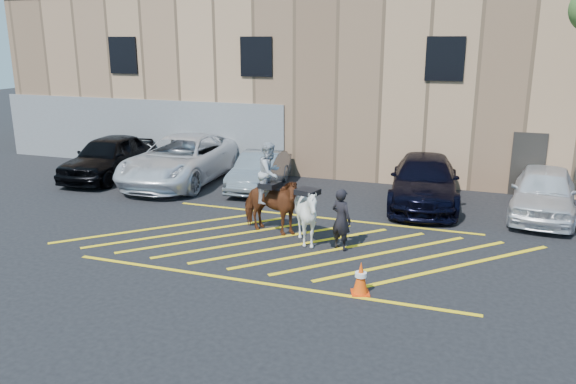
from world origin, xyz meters
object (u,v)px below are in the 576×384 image
(car_white_suv, at_px, (544,192))
(mounted_bay, at_px, (270,197))
(handler, at_px, (341,219))
(traffic_cone, at_px, (361,278))
(car_white_pickup, at_px, (182,159))
(car_blue_suv, at_px, (424,181))
(saddled_white, at_px, (307,215))
(car_silver_sedan, at_px, (260,171))
(car_black_suv, at_px, (109,157))

(car_white_suv, xyz_separation_m, mounted_bay, (-7.30, -4.20, 0.28))
(handler, height_order, traffic_cone, handler)
(car_white_pickup, xyz_separation_m, car_blue_suv, (8.97, -0.00, -0.10))
(car_white_pickup, relative_size, car_blue_suv, 1.19)
(car_blue_suv, xyz_separation_m, saddled_white, (-2.48, -4.97, 0.06))
(car_white_suv, relative_size, traffic_cone, 6.16)
(handler, bearing_deg, car_silver_sedan, -23.67)
(handler, bearing_deg, car_black_suv, 2.02)
(car_white_suv, distance_m, traffic_cone, 8.28)
(car_white_pickup, xyz_separation_m, car_silver_sedan, (3.14, 0.02, -0.21))
(saddled_white, xyz_separation_m, traffic_cone, (1.95, -2.44, -0.46))
(car_silver_sedan, height_order, car_white_suv, car_white_suv)
(car_black_suv, bearing_deg, car_blue_suv, -2.65)
(mounted_bay, bearing_deg, traffic_cone, -43.01)
(car_blue_suv, distance_m, handler, 5.21)
(car_white_suv, xyz_separation_m, traffic_cone, (-4.10, -7.18, -0.40))
(traffic_cone, bearing_deg, car_white_pickup, 138.72)
(car_blue_suv, height_order, car_white_suv, car_white_suv)
(car_silver_sedan, bearing_deg, saddled_white, -60.46)
(car_blue_suv, distance_m, saddled_white, 5.55)
(car_white_pickup, distance_m, mounted_bay, 6.88)
(car_silver_sedan, xyz_separation_m, traffic_cone, (5.31, -7.44, -0.29))
(car_blue_suv, height_order, traffic_cone, car_blue_suv)
(car_white_pickup, xyz_separation_m, saddled_white, (6.50, -4.97, -0.05))
(mounted_bay, height_order, traffic_cone, mounted_bay)
(car_white_pickup, bearing_deg, handler, -35.72)
(car_black_suv, xyz_separation_m, car_blue_suv, (12.00, 0.37, -0.06))
(traffic_cone, bearing_deg, car_black_suv, 148.48)
(car_blue_suv, xyz_separation_m, traffic_cone, (-0.52, -7.42, -0.40))
(car_black_suv, relative_size, car_white_suv, 1.08)
(car_blue_suv, bearing_deg, car_black_suv, 176.59)
(car_silver_sedan, relative_size, handler, 2.47)
(handler, bearing_deg, car_white_suv, -111.55)
(car_black_suv, height_order, car_silver_sedan, car_black_suv)
(car_silver_sedan, height_order, car_blue_suv, car_blue_suv)
(car_white_pickup, height_order, car_silver_sedan, car_white_pickup)
(car_white_pickup, bearing_deg, car_black_suv, -174.75)
(car_silver_sedan, height_order, handler, handler)
(car_white_suv, relative_size, saddled_white, 2.55)
(car_black_suv, xyz_separation_m, traffic_cone, (11.48, -7.04, -0.46))
(car_black_suv, height_order, car_white_pickup, car_white_pickup)
(car_silver_sedan, relative_size, car_blue_suv, 0.75)
(car_white_suv, xyz_separation_m, saddled_white, (-6.06, -4.74, 0.06))
(car_white_suv, height_order, mounted_bay, mounted_bay)
(car_black_suv, relative_size, handler, 3.02)
(car_blue_suv, height_order, handler, handler)
(car_white_suv, height_order, handler, handler)
(saddled_white, bearing_deg, car_white_suv, 38.04)
(handler, relative_size, traffic_cone, 2.21)
(car_white_pickup, xyz_separation_m, car_white_suv, (12.55, -0.24, -0.10))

